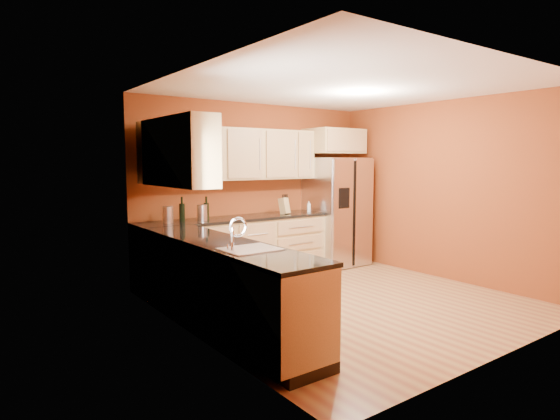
% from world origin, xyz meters
% --- Properties ---
extents(floor, '(4.00, 4.00, 0.00)m').
position_xyz_m(floor, '(0.00, 0.00, 0.00)').
color(floor, brown).
rests_on(floor, ground).
extents(ceiling, '(4.00, 4.00, 0.00)m').
position_xyz_m(ceiling, '(0.00, 0.00, 2.60)').
color(ceiling, white).
rests_on(ceiling, wall_back).
extents(wall_back, '(4.00, 0.04, 2.60)m').
position_xyz_m(wall_back, '(0.00, 2.00, 1.30)').
color(wall_back, brown).
rests_on(wall_back, floor).
extents(wall_front, '(4.00, 0.04, 2.60)m').
position_xyz_m(wall_front, '(0.00, -2.00, 1.30)').
color(wall_front, brown).
rests_on(wall_front, floor).
extents(wall_left, '(0.04, 4.00, 2.60)m').
position_xyz_m(wall_left, '(-2.00, 0.00, 1.30)').
color(wall_left, brown).
rests_on(wall_left, floor).
extents(wall_right, '(0.04, 4.00, 2.60)m').
position_xyz_m(wall_right, '(2.00, 0.00, 1.30)').
color(wall_right, brown).
rests_on(wall_right, floor).
extents(base_cabinets_back, '(2.90, 0.60, 0.88)m').
position_xyz_m(base_cabinets_back, '(-0.55, 1.70, 0.44)').
color(base_cabinets_back, '#A58B50').
rests_on(base_cabinets_back, floor).
extents(base_cabinets_left, '(0.60, 2.80, 0.88)m').
position_xyz_m(base_cabinets_left, '(-1.70, 0.00, 0.44)').
color(base_cabinets_left, '#A58B50').
rests_on(base_cabinets_left, floor).
extents(countertop_back, '(2.90, 0.62, 0.04)m').
position_xyz_m(countertop_back, '(-0.55, 1.69, 0.90)').
color(countertop_back, black).
rests_on(countertop_back, base_cabinets_back).
extents(countertop_left, '(0.62, 2.80, 0.04)m').
position_xyz_m(countertop_left, '(-1.69, 0.00, 0.90)').
color(countertop_left, black).
rests_on(countertop_left, base_cabinets_left).
extents(upper_cabinets_back, '(2.30, 0.33, 0.75)m').
position_xyz_m(upper_cabinets_back, '(-0.25, 1.83, 1.83)').
color(upper_cabinets_back, '#A58B50').
rests_on(upper_cabinets_back, wall_back).
extents(upper_cabinets_left, '(0.33, 1.35, 0.75)m').
position_xyz_m(upper_cabinets_left, '(-1.83, 0.72, 1.83)').
color(upper_cabinets_left, '#A58B50').
rests_on(upper_cabinets_left, wall_left).
extents(corner_upper_cabinet, '(0.67, 0.67, 0.75)m').
position_xyz_m(corner_upper_cabinet, '(-1.67, 1.67, 1.83)').
color(corner_upper_cabinet, '#A58B50').
rests_on(corner_upper_cabinet, wall_back).
extents(over_fridge_cabinet, '(0.92, 0.60, 0.40)m').
position_xyz_m(over_fridge_cabinet, '(1.35, 1.70, 2.05)').
color(over_fridge_cabinet, '#A58B50').
rests_on(over_fridge_cabinet, wall_back).
extents(refrigerator, '(0.90, 0.75, 1.78)m').
position_xyz_m(refrigerator, '(1.35, 1.62, 0.89)').
color(refrigerator, silver).
rests_on(refrigerator, floor).
extents(window, '(0.03, 0.90, 1.00)m').
position_xyz_m(window, '(-1.98, -0.50, 1.55)').
color(window, white).
rests_on(window, wall_left).
extents(sink_faucet, '(0.50, 0.42, 0.30)m').
position_xyz_m(sink_faucet, '(-1.69, -0.50, 1.07)').
color(sink_faucet, silver).
rests_on(sink_faucet, countertop_left).
extents(canister_left, '(0.15, 0.15, 0.22)m').
position_xyz_m(canister_left, '(-1.57, 1.71, 1.03)').
color(canister_left, silver).
rests_on(canister_left, countertop_back).
extents(canister_right, '(0.17, 0.17, 0.22)m').
position_xyz_m(canister_right, '(-1.10, 1.64, 1.03)').
color(canister_right, silver).
rests_on(canister_right, countertop_back).
extents(wine_bottle_a, '(0.08, 0.08, 0.33)m').
position_xyz_m(wine_bottle_a, '(-1.36, 1.71, 1.09)').
color(wine_bottle_a, black).
rests_on(wine_bottle_a, countertop_back).
extents(wine_bottle_b, '(0.07, 0.07, 0.32)m').
position_xyz_m(wine_bottle_b, '(-1.01, 1.71, 1.08)').
color(wine_bottle_b, black).
rests_on(wine_bottle_b, countertop_back).
extents(knife_block, '(0.15, 0.14, 0.24)m').
position_xyz_m(knife_block, '(0.29, 1.65, 1.04)').
color(knife_block, tan).
rests_on(knife_block, countertop_back).
extents(soap_dispenser, '(0.06, 0.06, 0.17)m').
position_xyz_m(soap_dispenser, '(0.75, 1.62, 1.01)').
color(soap_dispenser, white).
rests_on(soap_dispenser, countertop_back).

